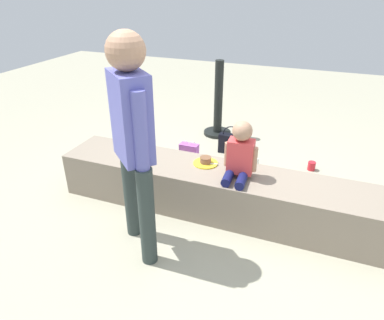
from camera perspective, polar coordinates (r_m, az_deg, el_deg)
The scene contains 11 objects.
ground_plane at distance 3.25m, azimuth 3.89°, elevation -8.02°, with size 12.00×12.00×0.00m, color #A39F87.
concrete_ledge at distance 3.14m, azimuth 4.00°, elevation -5.00°, with size 2.88×0.51×0.41m, color gray.
child_seated at distance 2.87m, azimuth 7.79°, elevation 1.03°, with size 0.28×0.32×0.48m.
adult_standing at distance 2.38m, azimuth -9.63°, elevation 4.62°, with size 0.39×0.37×1.62m.
cake_plate at distance 3.13m, azimuth 2.22°, elevation -0.25°, with size 0.22×0.22×0.07m.
gift_bag at distance 3.89m, azimuth -0.48°, elevation 0.80°, with size 0.21×0.09×0.31m.
railing_post at distance 4.66m, azimuth 4.24°, elevation 8.29°, with size 0.36×0.36×0.98m.
water_bottle_near_gift at distance 3.52m, azimuth 10.88°, elevation -3.36°, with size 0.07×0.07×0.24m.
party_cup_red at distance 4.07m, azimuth 18.79°, elevation -0.92°, with size 0.08×0.08×0.10m, color red.
cake_box_white at distance 3.93m, azimuth 7.61°, elevation -0.64°, with size 0.31×0.33×0.10m, color white.
handbag_black_leather at distance 4.22m, azimuth 6.37°, elevation 2.70°, with size 0.30×0.10×0.34m.
Camera 1 is at (0.76, -2.54, 1.89)m, focal length 32.94 mm.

